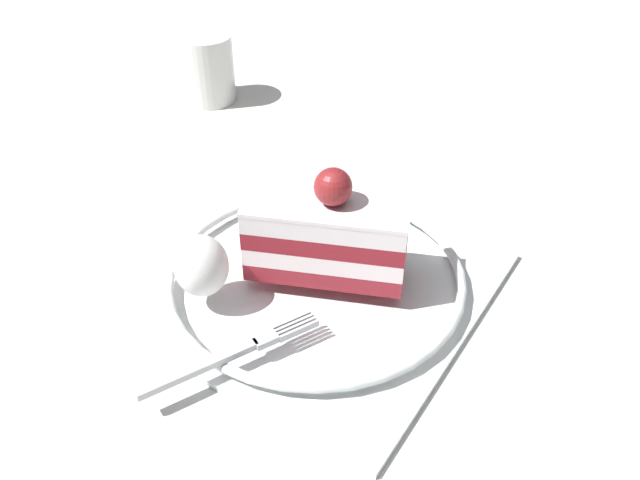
# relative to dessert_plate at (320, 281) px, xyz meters

# --- Properties ---
(ground_plane) EXTENTS (2.40, 2.40, 0.00)m
(ground_plane) POSITION_rel_dessert_plate_xyz_m (-0.00, -0.03, -0.01)
(ground_plane) COLOR silver
(dessert_plate) EXTENTS (0.24, 0.24, 0.02)m
(dessert_plate) POSITION_rel_dessert_plate_xyz_m (0.00, 0.00, 0.00)
(dessert_plate) COLOR white
(dessert_plate) RESTS_ON ground_plane
(cake_slice) EXTENTS (0.12, 0.09, 0.08)m
(cake_slice) POSITION_rel_dessert_plate_xyz_m (0.00, 0.01, 0.04)
(cake_slice) COLOR maroon
(cake_slice) RESTS_ON dessert_plate
(whipped_cream_dollop) EXTENTS (0.04, 0.04, 0.05)m
(whipped_cream_dollop) POSITION_rel_dessert_plate_xyz_m (-0.06, -0.06, 0.03)
(whipped_cream_dollop) COLOR white
(whipped_cream_dollop) RESTS_ON dessert_plate
(fork) EXTENTS (0.06, 0.12, 0.00)m
(fork) POSITION_rel_dessert_plate_xyz_m (-0.00, -0.10, 0.01)
(fork) COLOR silver
(fork) RESTS_ON dessert_plate
(drink_glass_near) EXTENTS (0.06, 0.06, 0.07)m
(drink_glass_near) POSITION_rel_dessert_plate_xyz_m (-0.28, 0.21, 0.02)
(drink_glass_near) COLOR white
(drink_glass_near) RESTS_ON ground_plane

